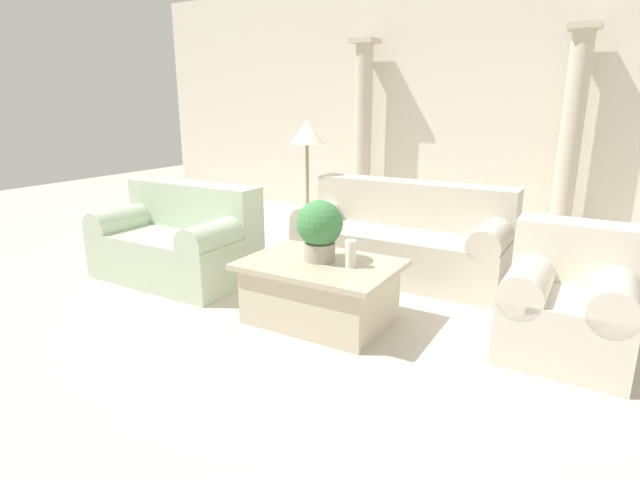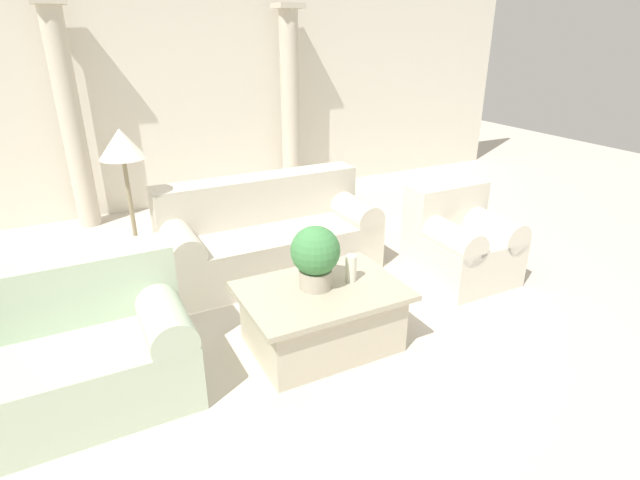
% 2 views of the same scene
% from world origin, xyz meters
% --- Properties ---
extents(ground_plane, '(16.00, 16.00, 0.00)m').
position_xyz_m(ground_plane, '(0.00, 0.00, 0.00)').
color(ground_plane, beige).
extents(wall_back, '(10.00, 0.06, 3.20)m').
position_xyz_m(wall_back, '(0.00, 3.24, 1.60)').
color(wall_back, silver).
rests_on(wall_back, ground_plane).
extents(sofa_long, '(1.95, 0.84, 0.86)m').
position_xyz_m(sofa_long, '(0.18, 0.89, 0.35)').
color(sofa_long, beige).
rests_on(sofa_long, ground_plane).
extents(loveseat, '(1.44, 0.84, 0.86)m').
position_xyz_m(loveseat, '(-1.59, -0.24, 0.35)').
color(loveseat, beige).
rests_on(loveseat, ground_plane).
extents(coffee_table, '(1.12, 0.80, 0.46)m').
position_xyz_m(coffee_table, '(0.05, -0.44, 0.23)').
color(coffee_table, beige).
rests_on(coffee_table, ground_plane).
extents(potted_plant, '(0.34, 0.34, 0.45)m').
position_xyz_m(potted_plant, '(0.02, -0.40, 0.71)').
color(potted_plant, '#B2A893').
rests_on(potted_plant, coffee_table).
extents(pillar_candle, '(0.08, 0.08, 0.19)m').
position_xyz_m(pillar_candle, '(0.29, -0.42, 0.56)').
color(pillar_candle, silver).
rests_on(pillar_candle, coffee_table).
extents(floor_lamp, '(0.36, 0.36, 1.41)m').
position_xyz_m(floor_lamp, '(-0.96, 1.02, 1.21)').
color(floor_lamp, gray).
rests_on(floor_lamp, ground_plane).
extents(column_left, '(0.33, 0.33, 2.40)m').
position_xyz_m(column_left, '(-1.24, 2.95, 1.23)').
color(column_left, beige).
rests_on(column_left, ground_plane).
extents(column_right, '(0.33, 0.33, 2.40)m').
position_xyz_m(column_right, '(1.35, 2.95, 1.23)').
color(column_right, beige).
rests_on(column_right, ground_plane).
extents(armchair, '(0.76, 0.82, 0.82)m').
position_xyz_m(armchair, '(1.68, -0.02, 0.35)').
color(armchair, beige).
rests_on(armchair, ground_plane).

